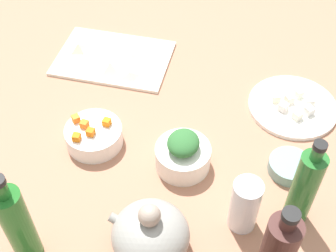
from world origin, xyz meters
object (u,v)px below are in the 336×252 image
object	(u,v)px
bowl_greens	(183,157)
bottle_0	(18,224)
cutting_board	(114,58)
bowl_small_side	(290,166)
bowl_carrots	(94,136)
bottle_1	(304,188)
drinking_glass_0	(245,205)
plate_tofu	(293,106)
teapot	(150,234)

from	to	relation	value
bowl_greens	bottle_0	distance (cm)	41.04
cutting_board	bowl_small_side	size ratio (longest dim) A/B	3.27
bowl_carrots	bottle_0	size ratio (longest dim) A/B	0.55
bowl_greens	bowl_small_side	size ratio (longest dim) A/B	1.30
bowl_carrots	bottle_1	distance (cm)	52.45
bottle_1	drinking_glass_0	distance (cm)	12.82
plate_tofu	bottle_0	bearing A→B (deg)	52.89
cutting_board	drinking_glass_0	size ratio (longest dim) A/B	2.41
bowl_small_side	bottle_1	xyz separation A→B (cm)	(-3.13, 12.64, 9.37)
plate_tofu	bowl_carrots	bearing A→B (deg)	32.07
bowl_greens	bowl_small_side	xyz separation A→B (cm)	(-24.96, -7.01, -1.51)
teapot	bowl_greens	bearing A→B (deg)	-88.91
bowl_carrots	bottle_1	xyz separation A→B (cm)	(-51.51, 5.24, 8.40)
bottle_1	drinking_glass_0	bearing A→B (deg)	26.73
bowl_small_side	bottle_0	distance (cm)	63.38
cutting_board	drinking_glass_0	world-z (taller)	drinking_glass_0
teapot	bottle_1	distance (cm)	33.31
teapot	drinking_glass_0	size ratio (longest dim) A/B	1.27
plate_tofu	teapot	world-z (taller)	teapot
bowl_small_side	drinking_glass_0	distance (cm)	20.44
cutting_board	teapot	distance (cm)	64.26
cutting_board	plate_tofu	bearing A→B (deg)	176.69
plate_tofu	bottle_1	xyz separation A→B (cm)	(-5.50, 34.07, 10.35)
bowl_carrots	bottle_1	size ratio (longest dim) A/B	0.57
teapot	bottle_0	world-z (taller)	bottle_0
bowl_greens	teapot	xyz separation A→B (cm)	(-0.45, 23.51, 2.86)
bowl_small_side	bottle_0	bearing A→B (deg)	39.20
teapot	bottle_1	world-z (taller)	bottle_1
bottle_0	bottle_1	distance (cm)	58.28
bottle_1	drinking_glass_0	xyz separation A→B (cm)	(10.89, 5.48, -3.97)
cutting_board	bottle_1	xyz separation A→B (cm)	(-60.20, 37.24, 10.45)
bottle_0	bottle_1	world-z (taller)	bottle_0
bottle_0	bowl_carrots	bearing A→B (deg)	-90.29
bowl_greens	bowl_small_side	world-z (taller)	bowl_greens
bottle_0	drinking_glass_0	xyz separation A→B (cm)	(-40.79, -21.47, -4.26)
drinking_glass_0	plate_tofu	bearing A→B (deg)	-97.76
bowl_greens	bottle_1	distance (cm)	29.71
bowl_small_side	teapot	distance (cm)	39.39
bowl_greens	bottle_1	size ratio (longest dim) A/B	0.53
teapot	cutting_board	bearing A→B (deg)	-59.44
cutting_board	plate_tofu	size ratio (longest dim) A/B	1.39
drinking_glass_0	teapot	bearing A→B (deg)	36.51
bowl_carrots	plate_tofu	bearing A→B (deg)	-147.93
plate_tofu	drinking_glass_0	world-z (taller)	drinking_glass_0
plate_tofu	bowl_carrots	size ratio (longest dim) A/B	1.68
bowl_carrots	bottle_1	world-z (taller)	bottle_1
cutting_board	drinking_glass_0	xyz separation A→B (cm)	(-49.31, 42.72, 6.48)
bowl_greens	bowl_small_side	bearing A→B (deg)	-164.32
bowl_small_side	cutting_board	bearing A→B (deg)	-23.32
bowl_greens	bowl_carrots	distance (cm)	23.42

